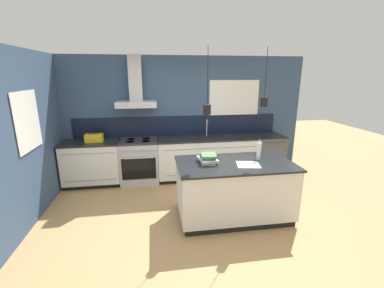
% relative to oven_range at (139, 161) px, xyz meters
% --- Properties ---
extents(ground_plane, '(16.00, 16.00, 0.00)m').
position_rel_oven_range_xyz_m(ground_plane, '(0.86, -1.69, -0.46)').
color(ground_plane, tan).
rests_on(ground_plane, ground).
extents(wall_back, '(5.60, 2.03, 2.60)m').
position_rel_oven_range_xyz_m(wall_back, '(0.81, 0.32, 0.90)').
color(wall_back, '#354C6B').
rests_on(wall_back, ground_plane).
extents(wall_left, '(0.08, 3.80, 2.60)m').
position_rel_oven_range_xyz_m(wall_left, '(-1.57, -0.99, 0.85)').
color(wall_left, '#354C6B').
rests_on(wall_left, ground_plane).
extents(counter_run_left, '(1.13, 0.64, 0.91)m').
position_rel_oven_range_xyz_m(counter_run_left, '(-0.95, 0.01, 0.01)').
color(counter_run_left, black).
rests_on(counter_run_left, ground_plane).
extents(counter_run_sink, '(2.19, 0.64, 1.27)m').
position_rel_oven_range_xyz_m(counter_run_sink, '(1.48, 0.01, 0.01)').
color(counter_run_sink, black).
rests_on(counter_run_sink, ground_plane).
extents(oven_range, '(0.78, 0.66, 0.91)m').
position_rel_oven_range_xyz_m(oven_range, '(0.00, 0.00, 0.00)').
color(oven_range, '#B5B5BA').
rests_on(oven_range, ground_plane).
extents(dishwasher, '(0.60, 0.65, 0.91)m').
position_rel_oven_range_xyz_m(dishwasher, '(2.86, 0.00, 0.00)').
color(dishwasher, '#4C4C51').
rests_on(dishwasher, ground_plane).
extents(kitchen_island, '(1.79, 0.99, 0.91)m').
position_rel_oven_range_xyz_m(kitchen_island, '(1.54, -1.64, 0.00)').
color(kitchen_island, black).
rests_on(kitchen_island, ground_plane).
extents(bottle_on_island, '(0.07, 0.07, 0.34)m').
position_rel_oven_range_xyz_m(bottle_on_island, '(1.95, -1.55, 0.60)').
color(bottle_on_island, silver).
rests_on(bottle_on_island, kitchen_island).
extents(book_stack, '(0.29, 0.37, 0.14)m').
position_rel_oven_range_xyz_m(book_stack, '(1.12, -1.58, 0.52)').
color(book_stack, silver).
rests_on(book_stack, kitchen_island).
extents(red_supply_box, '(0.21, 0.18, 0.11)m').
position_rel_oven_range_xyz_m(red_supply_box, '(1.17, -1.47, 0.51)').
color(red_supply_box, red).
rests_on(red_supply_box, kitchen_island).
extents(paper_pile, '(0.39, 0.36, 0.01)m').
position_rel_oven_range_xyz_m(paper_pile, '(1.70, -1.77, 0.46)').
color(paper_pile, silver).
rests_on(paper_pile, kitchen_island).
extents(yellow_toolbox, '(0.34, 0.18, 0.19)m').
position_rel_oven_range_xyz_m(yellow_toolbox, '(-0.86, 0.00, 0.54)').
color(yellow_toolbox, gold).
rests_on(yellow_toolbox, counter_run_left).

